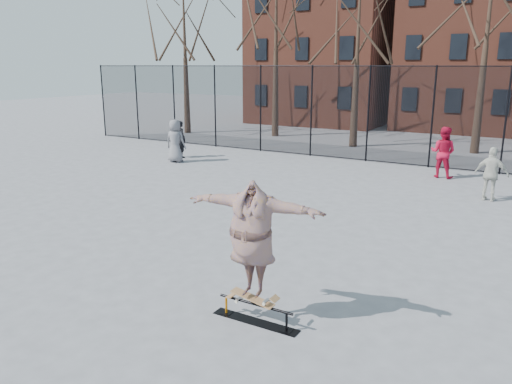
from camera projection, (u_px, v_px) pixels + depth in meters
The scene contains 10 objects.
ground at pixel (222, 274), 9.81m from camera, with size 100.00×100.00×0.00m, color slate.
skate_rail at pixel (255, 315), 7.96m from camera, with size 1.51×0.23×0.33m.
skateboard at pixel (252, 300), 7.93m from camera, with size 0.80×0.19×0.10m, color brown, non-canonical shape.
skater at pixel (252, 242), 7.69m from camera, with size 2.27×0.62×1.85m, color #493585.
bystander_grey at pixel (175, 141), 20.94m from camera, with size 0.88×0.57×1.80m, color slate.
bystander_black at pixel (181, 139), 22.03m from camera, with size 0.59×0.39×1.62m, color black.
bystander_red at pixel (443, 152), 18.06m from camera, with size 0.90×0.70×1.86m, color #B91030.
bystander_white at pixel (491, 174), 14.95m from camera, with size 0.96×0.40×1.64m, color beige.
fence at pixel (402, 114), 20.17m from camera, with size 34.03×0.07×4.00m.
rowhouses at pixel (476, 29), 29.69m from camera, with size 29.00×7.00×13.00m.
Camera 1 is at (5.17, -7.51, 4.00)m, focal length 35.00 mm.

